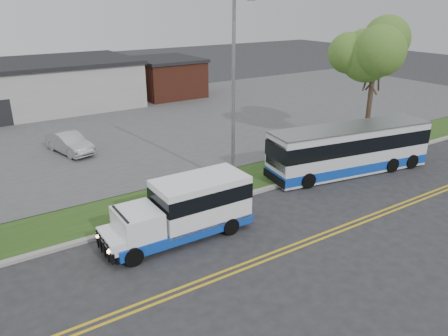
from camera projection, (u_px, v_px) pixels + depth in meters
ground at (213, 218)px, 20.23m from camera, size 140.00×140.00×0.00m
lane_line_north at (265, 255)px, 17.22m from camera, size 70.00×0.12×0.01m
lane_line_south at (270, 259)px, 16.99m from camera, size 70.00×0.12×0.01m
curb at (201, 207)px, 21.06m from camera, size 80.00×0.30×0.15m
verge at (184, 195)px, 22.47m from camera, size 80.00×3.30×0.10m
parking_lot at (96, 131)px, 33.46m from camera, size 80.00×25.00×0.10m
brick_wing at (166, 77)px, 45.16m from camera, size 6.30×7.30×3.90m
tree_east at (375, 55)px, 27.50m from camera, size 5.20×5.20×8.33m
streetlight_near at (234, 89)px, 22.00m from camera, size 0.35×1.53×9.50m
shuttle_bus at (188, 207)px, 18.32m from camera, size 6.47×2.25×2.46m
transit_bus at (349, 149)px, 25.13m from camera, size 10.17×3.88×2.76m
parked_car_a at (70, 143)px, 28.25m from camera, size 2.35×4.30×1.35m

